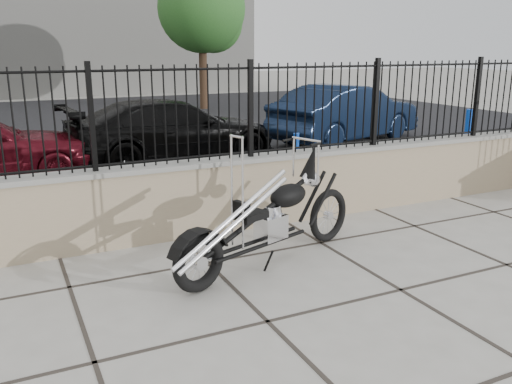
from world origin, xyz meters
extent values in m
plane|color=#99968E|center=(0.00, 0.00, 0.00)|extent=(90.00, 90.00, 0.00)
plane|color=black|center=(0.00, 12.50, 0.00)|extent=(30.00, 30.00, 0.00)
cube|color=gray|center=(0.00, 2.50, 0.48)|extent=(14.00, 0.36, 0.96)
cube|color=black|center=(0.00, 2.50, 1.56)|extent=(14.00, 0.08, 1.20)
cube|color=beige|center=(0.00, 26.50, 4.00)|extent=(22.00, 6.00, 8.00)
imported|color=black|center=(1.33, 7.10, 0.65)|extent=(4.63, 2.20, 1.31)
imported|color=black|center=(6.03, 7.57, 0.72)|extent=(4.63, 2.75, 1.44)
cylinder|color=blue|center=(2.78, 4.40, 0.44)|extent=(0.13, 0.13, 0.88)
cylinder|color=#0C68BC|center=(6.65, 4.15, 0.57)|extent=(0.17, 0.17, 1.14)
cylinder|color=#382619|center=(5.39, 16.26, 1.54)|extent=(0.31, 0.31, 3.08)
sphere|color=#2A5A21|center=(5.39, 16.26, 3.90)|extent=(3.29, 3.29, 3.29)
camera|label=1|loc=(-1.96, -3.88, 2.37)|focal=38.00mm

